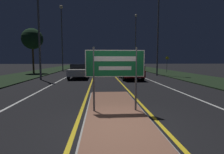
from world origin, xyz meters
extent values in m
plane|color=black|center=(0.00, 0.00, 0.00)|extent=(160.00, 160.00, 0.00)
cube|color=#999993|center=(0.00, 1.45, 0.03)|extent=(2.07, 7.41, 0.05)
cube|color=brown|center=(0.00, 1.45, 0.05)|extent=(1.95, 7.29, 0.10)
cube|color=black|center=(-9.50, 20.00, 0.04)|extent=(5.00, 100.00, 0.08)
cube|color=black|center=(9.50, 20.00, 0.04)|extent=(5.00, 100.00, 0.08)
cube|color=gold|center=(-1.23, 25.00, 0.00)|extent=(0.12, 70.00, 0.01)
cube|color=gold|center=(1.23, 25.00, 0.00)|extent=(0.12, 70.00, 0.01)
cube|color=silver|center=(-4.20, 25.00, 0.00)|extent=(0.12, 70.00, 0.01)
cube|color=silver|center=(4.20, 25.00, 0.00)|extent=(0.12, 70.00, 0.01)
cube|color=silver|center=(-7.20, 25.00, 0.00)|extent=(0.10, 70.00, 0.01)
cube|color=silver|center=(7.20, 25.00, 0.00)|extent=(0.10, 70.00, 0.01)
cylinder|color=#56565B|center=(-0.74, 1.45, 1.22)|extent=(0.07, 0.07, 2.24)
cylinder|color=#56565B|center=(0.74, 1.45, 1.22)|extent=(0.07, 0.07, 2.24)
cube|color=#146033|center=(0.00, 1.45, 1.77)|extent=(2.06, 0.04, 0.93)
cube|color=white|center=(0.00, 1.43, 1.77)|extent=(2.06, 0.00, 0.93)
cube|color=#146033|center=(0.00, 1.43, 1.77)|extent=(2.00, 0.01, 0.87)
cube|color=white|center=(0.00, 1.42, 1.93)|extent=(1.44, 0.01, 0.17)
cube|color=white|center=(0.00, 1.42, 1.61)|extent=(1.13, 0.01, 0.13)
cylinder|color=#56565B|center=(-6.14, 12.40, 4.03)|extent=(0.18, 0.18, 8.07)
cylinder|color=#56565B|center=(-6.65, 25.01, 5.11)|extent=(0.18, 0.18, 10.23)
sphere|color=beige|center=(-6.65, 25.01, 10.39)|extent=(0.55, 0.55, 0.55)
cylinder|color=#56565B|center=(6.42, 16.09, 4.72)|extent=(0.18, 0.18, 9.43)
cylinder|color=#56565B|center=(6.47, 29.27, 5.09)|extent=(0.18, 0.18, 10.18)
sphere|color=beige|center=(6.47, 29.27, 10.33)|extent=(0.47, 0.47, 0.47)
cube|color=maroon|center=(2.50, 12.38, 0.65)|extent=(1.80, 4.66, 0.60)
cube|color=black|center=(2.50, 12.10, 1.19)|extent=(1.59, 2.42, 0.48)
sphere|color=red|center=(1.94, 10.07, 0.72)|extent=(0.14, 0.14, 0.14)
sphere|color=red|center=(3.06, 10.07, 0.72)|extent=(0.14, 0.14, 0.14)
cylinder|color=black|center=(1.64, 13.82, 0.35)|extent=(0.22, 0.70, 0.70)
cylinder|color=black|center=(3.36, 13.82, 0.35)|extent=(0.22, 0.70, 0.70)
cylinder|color=black|center=(1.64, 10.94, 0.35)|extent=(0.22, 0.70, 0.70)
cylinder|color=black|center=(3.36, 10.94, 0.35)|extent=(0.22, 0.70, 0.70)
cube|color=black|center=(6.00, 25.59, 0.60)|extent=(1.88, 4.08, 0.58)
cube|color=black|center=(6.00, 25.34, 1.11)|extent=(1.66, 2.12, 0.43)
sphere|color=red|center=(5.41, 23.57, 0.68)|extent=(0.14, 0.14, 0.14)
sphere|color=red|center=(6.58, 23.57, 0.68)|extent=(0.14, 0.14, 0.14)
cylinder|color=black|center=(5.09, 26.85, 0.31)|extent=(0.22, 0.63, 0.63)
cylinder|color=black|center=(6.90, 26.85, 0.31)|extent=(0.22, 0.63, 0.63)
cylinder|color=black|center=(5.09, 24.32, 0.31)|extent=(0.22, 0.63, 0.63)
cylinder|color=black|center=(6.90, 24.32, 0.31)|extent=(0.22, 0.63, 0.63)
cube|color=#B7B7BC|center=(2.67, 33.55, 0.66)|extent=(1.77, 4.60, 0.65)
cube|color=black|center=(2.67, 33.27, 1.19)|extent=(1.56, 2.39, 0.41)
sphere|color=red|center=(2.12, 31.26, 0.74)|extent=(0.14, 0.14, 0.14)
sphere|color=red|center=(3.22, 31.26, 0.74)|extent=(0.14, 0.14, 0.14)
cylinder|color=black|center=(1.82, 34.97, 0.33)|extent=(0.22, 0.66, 0.66)
cylinder|color=black|center=(3.52, 34.97, 0.33)|extent=(0.22, 0.66, 0.66)
cylinder|color=black|center=(1.82, 32.12, 0.33)|extent=(0.22, 0.66, 0.66)
cylinder|color=black|center=(3.52, 32.12, 0.33)|extent=(0.22, 0.66, 0.66)
cube|color=black|center=(2.41, 43.72, 0.66)|extent=(1.77, 4.68, 0.69)
cube|color=black|center=(2.41, 43.44, 1.22)|extent=(1.56, 2.43, 0.44)
sphere|color=red|center=(1.86, 41.40, 0.75)|extent=(0.14, 0.14, 0.14)
sphere|color=red|center=(2.96, 41.40, 0.75)|extent=(0.14, 0.14, 0.14)
cylinder|color=black|center=(1.57, 45.17, 0.31)|extent=(0.22, 0.62, 0.62)
cylinder|color=black|center=(3.25, 45.17, 0.31)|extent=(0.22, 0.62, 0.62)
cylinder|color=black|center=(1.57, 42.27, 0.31)|extent=(0.22, 0.62, 0.62)
cylinder|color=black|center=(3.25, 42.27, 0.31)|extent=(0.22, 0.62, 0.62)
cube|color=silver|center=(-2.68, 13.65, 0.67)|extent=(1.71, 4.62, 0.64)
cube|color=black|center=(-2.68, 13.93, 1.23)|extent=(1.50, 2.40, 0.47)
sphere|color=white|center=(-3.21, 11.36, 0.75)|extent=(0.14, 0.14, 0.14)
sphere|color=white|center=(-2.15, 11.36, 0.75)|extent=(0.14, 0.14, 0.14)
cylinder|color=black|center=(-3.50, 12.22, 0.35)|extent=(0.22, 0.71, 0.71)
cylinder|color=black|center=(-1.87, 12.22, 0.35)|extent=(0.22, 0.71, 0.71)
cylinder|color=black|center=(-3.50, 15.08, 0.35)|extent=(0.22, 0.71, 0.71)
cylinder|color=black|center=(-1.87, 15.08, 0.35)|extent=(0.22, 0.71, 0.71)
cube|color=maroon|center=(-2.48, 28.34, 0.59)|extent=(1.78, 4.19, 0.57)
cube|color=black|center=(-2.48, 28.60, 1.14)|extent=(1.57, 2.18, 0.52)
sphere|color=white|center=(-3.03, 26.27, 0.66)|extent=(0.14, 0.14, 0.14)
sphere|color=white|center=(-1.92, 26.27, 0.66)|extent=(0.14, 0.14, 0.14)
cylinder|color=black|center=(-3.33, 27.05, 0.31)|extent=(0.22, 0.61, 0.61)
cylinder|color=black|center=(-1.63, 27.05, 0.31)|extent=(0.22, 0.61, 0.61)
cylinder|color=black|center=(-3.33, 29.64, 0.31)|extent=(0.22, 0.61, 0.61)
cylinder|color=black|center=(-1.63, 29.64, 0.31)|extent=(0.22, 0.61, 0.61)
cube|color=#4C514C|center=(-2.45, 36.50, 0.67)|extent=(1.76, 4.64, 0.66)
cube|color=black|center=(-2.45, 36.78, 1.23)|extent=(1.55, 2.41, 0.46)
sphere|color=white|center=(-2.99, 34.20, 0.75)|extent=(0.14, 0.14, 0.14)
sphere|color=white|center=(-1.91, 34.20, 0.75)|extent=(0.14, 0.14, 0.14)
cylinder|color=black|center=(-3.29, 35.06, 0.34)|extent=(0.22, 0.68, 0.68)
cylinder|color=black|center=(-1.61, 35.06, 0.34)|extent=(0.22, 0.68, 0.68)
cylinder|color=black|center=(-3.29, 37.93, 0.34)|extent=(0.22, 0.68, 0.68)
cylinder|color=black|center=(-1.61, 37.93, 0.34)|extent=(0.22, 0.68, 0.68)
cylinder|color=#56565B|center=(9.16, 19.97, 1.15)|extent=(0.06, 0.06, 2.14)
cube|color=yellow|center=(9.16, 19.97, 2.16)|extent=(0.60, 0.02, 0.60)
cylinder|color=#4C3823|center=(-9.54, 19.96, 2.09)|extent=(0.24, 0.24, 4.02)
sphere|color=black|center=(-9.54, 19.96, 4.72)|extent=(2.78, 2.78, 2.78)
camera|label=1|loc=(-0.54, -4.60, 1.89)|focal=28.00mm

